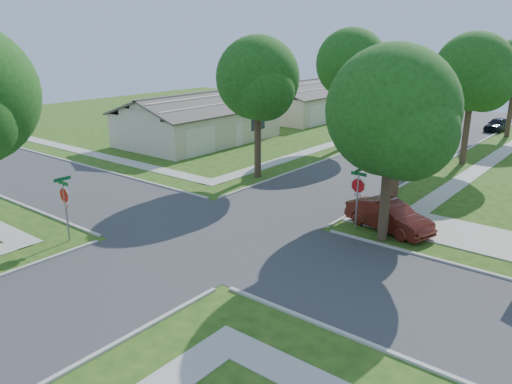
{
  "coord_description": "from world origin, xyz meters",
  "views": [
    {
      "loc": [
        14.89,
        -15.74,
        8.83
      ],
      "look_at": [
        0.48,
        2.32,
        1.6
      ],
      "focal_mm": 35.0,
      "sensor_mm": 36.0,
      "label": 1
    }
  ],
  "objects_px": {
    "stop_sign_ne": "(358,188)",
    "tree_w_near": "(259,82)",
    "stop_sign_sw": "(65,198)",
    "tree_e_mid": "(474,76)",
    "car_driveway": "(389,216)",
    "house_nw_far": "(306,104)",
    "tree_w_mid": "(352,67)",
    "tree_ne_corner": "(393,117)",
    "house_nw_near": "(199,124)",
    "car_curb_east": "(497,124)",
    "tree_w_far": "(413,71)",
    "car_curb_west": "(430,128)",
    "tree_e_near": "(403,102)"
  },
  "relations": [
    {
      "from": "tree_w_far",
      "to": "house_nw_far",
      "type": "xyz_separation_m",
      "value": [
        -11.34,
        -2.01,
        -3.99
      ]
    },
    {
      "from": "stop_sign_sw",
      "to": "tree_w_far",
      "type": "xyz_separation_m",
      "value": [
        0.05,
        38.71,
        3.48
      ]
    },
    {
      "from": "car_curb_east",
      "to": "car_curb_west",
      "type": "relative_size",
      "value": 0.9
    },
    {
      "from": "car_driveway",
      "to": "car_curb_west",
      "type": "xyz_separation_m",
      "value": [
        -7.2,
        25.1,
        -0.11
      ]
    },
    {
      "from": "stop_sign_sw",
      "to": "tree_e_mid",
      "type": "distance_m",
      "value": 27.71
    },
    {
      "from": "stop_sign_sw",
      "to": "tree_w_near",
      "type": "relative_size",
      "value": 0.33
    },
    {
      "from": "car_curb_west",
      "to": "stop_sign_sw",
      "type": "bearing_deg",
      "value": 76.41
    },
    {
      "from": "car_curb_east",
      "to": "stop_sign_ne",
      "type": "bearing_deg",
      "value": -81.6
    },
    {
      "from": "house_nw_near",
      "to": "tree_e_near",
      "type": "bearing_deg",
      "value": -16.11
    },
    {
      "from": "stop_sign_ne",
      "to": "car_curb_east",
      "type": "bearing_deg",
      "value": 92.69
    },
    {
      "from": "stop_sign_sw",
      "to": "car_curb_east",
      "type": "bearing_deg",
      "value": 79.17
    },
    {
      "from": "stop_sign_sw",
      "to": "tree_e_near",
      "type": "xyz_separation_m",
      "value": [
        9.45,
        13.71,
        3.61
      ]
    },
    {
      "from": "stop_sign_sw",
      "to": "tree_e_mid",
      "type": "relative_size",
      "value": 0.32
    },
    {
      "from": "tree_w_far",
      "to": "car_curb_west",
      "type": "height_order",
      "value": "tree_w_far"
    },
    {
      "from": "car_driveway",
      "to": "tree_w_near",
      "type": "bearing_deg",
      "value": 86.76
    },
    {
      "from": "tree_e_mid",
      "to": "house_nw_far",
      "type": "distance_m",
      "value": 23.95
    },
    {
      "from": "stop_sign_sw",
      "to": "tree_ne_corner",
      "type": "bearing_deg",
      "value": 38.84
    },
    {
      "from": "tree_e_near",
      "to": "tree_e_mid",
      "type": "height_order",
      "value": "tree_e_mid"
    },
    {
      "from": "tree_e_near",
      "to": "tree_w_far",
      "type": "relative_size",
      "value": 1.03
    },
    {
      "from": "house_nw_near",
      "to": "house_nw_far",
      "type": "relative_size",
      "value": 1.0
    },
    {
      "from": "car_curb_west",
      "to": "tree_e_near",
      "type": "bearing_deg",
      "value": 97.48
    },
    {
      "from": "house_nw_far",
      "to": "stop_sign_ne",
      "type": "bearing_deg",
      "value": -52.84
    },
    {
      "from": "tree_e_near",
      "to": "tree_w_far",
      "type": "bearing_deg",
      "value": 110.61
    },
    {
      "from": "car_curb_west",
      "to": "tree_w_far",
      "type": "bearing_deg",
      "value": -52.59
    },
    {
      "from": "tree_w_mid",
      "to": "car_driveway",
      "type": "height_order",
      "value": "tree_w_mid"
    },
    {
      "from": "tree_e_mid",
      "to": "house_nw_far",
      "type": "xyz_separation_m",
      "value": [
        -20.75,
        10.99,
        -4.74
      ]
    },
    {
      "from": "tree_w_mid",
      "to": "house_nw_far",
      "type": "height_order",
      "value": "tree_w_mid"
    },
    {
      "from": "stop_sign_sw",
      "to": "tree_e_near",
      "type": "distance_m",
      "value": 17.04
    },
    {
      "from": "tree_e_near",
      "to": "tree_e_mid",
      "type": "xyz_separation_m",
      "value": [
        0.01,
        12.0,
        0.61
      ]
    },
    {
      "from": "house_nw_far",
      "to": "car_curb_east",
      "type": "relative_size",
      "value": 3.64
    },
    {
      "from": "stop_sign_ne",
      "to": "tree_w_near",
      "type": "height_order",
      "value": "tree_w_near"
    },
    {
      "from": "tree_w_near",
      "to": "house_nw_near",
      "type": "xyz_separation_m",
      "value": [
        -11.35,
        5.99,
        -4.6
      ]
    },
    {
      "from": "tree_e_mid",
      "to": "car_driveway",
      "type": "height_order",
      "value": "tree_e_mid"
    },
    {
      "from": "tree_e_near",
      "to": "tree_w_near",
      "type": "distance_m",
      "value": 9.41
    },
    {
      "from": "tree_e_near",
      "to": "tree_w_near",
      "type": "bearing_deg",
      "value": 180.0
    },
    {
      "from": "house_nw_far",
      "to": "car_driveway",
      "type": "relative_size",
      "value": 3.15
    },
    {
      "from": "tree_w_near",
      "to": "tree_e_mid",
      "type": "bearing_deg",
      "value": 51.92
    },
    {
      "from": "car_curb_east",
      "to": "tree_e_near",
      "type": "bearing_deg",
      "value": -81.07
    },
    {
      "from": "stop_sign_sw",
      "to": "car_curb_east",
      "type": "xyz_separation_m",
      "value": [
        7.9,
        41.3,
        -1.39
      ]
    },
    {
      "from": "car_driveway",
      "to": "house_nw_far",
      "type": "bearing_deg",
      "value": 54.69
    },
    {
      "from": "tree_w_mid",
      "to": "tree_ne_corner",
      "type": "height_order",
      "value": "tree_w_mid"
    },
    {
      "from": "stop_sign_sw",
      "to": "car_curb_east",
      "type": "height_order",
      "value": "stop_sign_sw"
    },
    {
      "from": "tree_e_near",
      "to": "tree_e_mid",
      "type": "relative_size",
      "value": 0.9
    },
    {
      "from": "stop_sign_sw",
      "to": "tree_ne_corner",
      "type": "xyz_separation_m",
      "value": [
        11.06,
        8.91,
        3.56
      ]
    },
    {
      "from": "tree_w_near",
      "to": "car_curb_east",
      "type": "height_order",
      "value": "tree_w_near"
    },
    {
      "from": "stop_sign_ne",
      "to": "car_driveway",
      "type": "bearing_deg",
      "value": 31.61
    },
    {
      "from": "tree_w_far",
      "to": "tree_ne_corner",
      "type": "distance_m",
      "value": 31.77
    },
    {
      "from": "house_nw_far",
      "to": "car_driveway",
      "type": "bearing_deg",
      "value": -50.31
    },
    {
      "from": "tree_w_mid",
      "to": "car_curb_west",
      "type": "distance_m",
      "value": 11.77
    },
    {
      "from": "house_nw_near",
      "to": "tree_w_far",
      "type": "bearing_deg",
      "value": 59.18
    }
  ]
}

